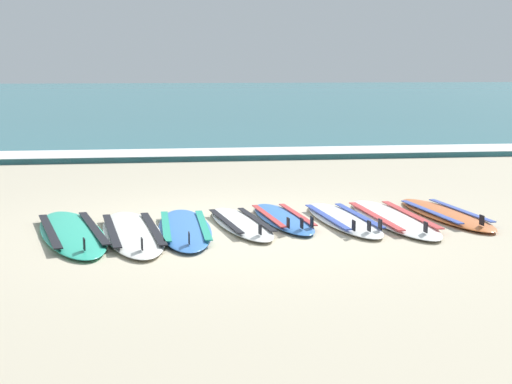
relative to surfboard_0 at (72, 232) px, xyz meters
name	(u,v)px	position (x,y,z in m)	size (l,w,h in m)	color
ground_plane	(235,229)	(1.74, 0.12, -0.04)	(80.00, 80.00, 0.00)	#C1B599
sea	(164,96)	(1.74, 36.18, 0.01)	(80.00, 60.00, 0.10)	teal
wave_foam_strip	(196,155)	(1.74, 6.84, 0.02)	(80.00, 1.34, 0.11)	white
surfboard_0	(72,232)	(0.00, 0.00, 0.00)	(1.13, 2.58, 0.18)	#2DB793
surfboard_1	(132,232)	(0.63, -0.09, 0.00)	(0.87, 2.46, 0.18)	silver
surfboard_2	(185,228)	(1.18, 0.04, 0.00)	(0.56, 2.23, 0.18)	#3875CC
surfboard_3	(241,223)	(1.82, 0.23, 0.00)	(0.76, 2.00, 0.18)	white
surfboard_4	(283,218)	(2.33, 0.45, 0.00)	(0.67, 1.95, 0.18)	#3875CC
surfboard_5	(343,219)	(3.00, 0.31, 0.00)	(0.71, 2.16, 0.18)	white
surfboard_6	(393,218)	(3.58, 0.28, 0.00)	(0.72, 2.43, 0.18)	white
surfboard_7	(445,214)	(4.27, 0.44, 0.00)	(0.74, 2.18, 0.18)	orange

